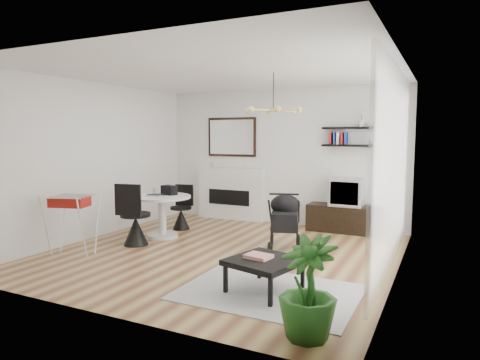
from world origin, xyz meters
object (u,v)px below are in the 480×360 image
at_px(tv_console, 344,219).
at_px(drying_rack, 72,223).
at_px(fireplace, 231,187).
at_px(coffee_table, 265,263).
at_px(dining_table, 162,210).
at_px(crt_tv, 347,192).
at_px(stroller, 285,223).
at_px(potted_plant, 308,288).

relative_size(tv_console, drying_rack, 1.46).
height_order(fireplace, coffee_table, fireplace).
bearing_deg(dining_table, crt_tv, 32.51).
relative_size(tv_console, dining_table, 1.32).
height_order(tv_console, stroller, stroller).
distance_m(crt_tv, stroller, 1.76).
distance_m(crt_tv, potted_plant, 4.39).
relative_size(fireplace, stroller, 2.24).
bearing_deg(drying_rack, potted_plant, -30.73).
bearing_deg(dining_table, potted_plant, -36.56).
xyz_separation_m(dining_table, coffee_table, (2.65, -1.67, -0.14)).
distance_m(dining_table, potted_plant, 4.26).
distance_m(tv_console, drying_rack, 4.69).
bearing_deg(coffee_table, drying_rack, 177.16).
relative_size(drying_rack, stroller, 0.95).
bearing_deg(coffee_table, crt_tv, 86.94).
height_order(fireplace, crt_tv, fireplace).
height_order(crt_tv, stroller, crt_tv).
distance_m(drying_rack, stroller, 3.22).
bearing_deg(potted_plant, drying_rack, 165.46).
xyz_separation_m(fireplace, tv_console, (2.45, -0.17, -0.44)).
bearing_deg(fireplace, dining_table, -99.64).
xyz_separation_m(drying_rack, coffee_table, (3.17, -0.16, -0.13)).
height_order(dining_table, potted_plant, potted_plant).
bearing_deg(crt_tv, stroller, -110.99).
bearing_deg(stroller, drying_rack, -165.94).
xyz_separation_m(dining_table, drying_rack, (-0.52, -1.51, -0.00)).
bearing_deg(stroller, potted_plant, -83.94).
bearing_deg(fireplace, stroller, -43.58).
relative_size(crt_tv, stroller, 0.61).
relative_size(fireplace, drying_rack, 2.36).
xyz_separation_m(crt_tv, drying_rack, (-3.35, -3.32, -0.27)).
xyz_separation_m(crt_tv, coffee_table, (-0.19, -3.47, -0.41)).
relative_size(tv_console, coffee_table, 1.49).
distance_m(stroller, potted_plant, 2.98).
relative_size(fireplace, potted_plant, 2.35).
height_order(fireplace, potted_plant, fireplace).
bearing_deg(stroller, fireplace, 118.58).
bearing_deg(coffee_table, potted_plant, -48.24).
bearing_deg(crt_tv, drying_rack, -135.32).
bearing_deg(potted_plant, coffee_table, 131.76).
height_order(stroller, coffee_table, stroller).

